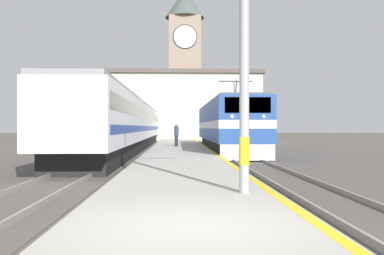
% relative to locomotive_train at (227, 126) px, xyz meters
% --- Properties ---
extents(ground_plane, '(200.00, 200.00, 0.00)m').
position_rel_locomotive_train_xyz_m(ground_plane, '(-3.34, 4.69, -1.84)').
color(ground_plane, '#514C47').
extents(platform, '(3.96, 140.00, 0.35)m').
position_rel_locomotive_train_xyz_m(platform, '(-3.34, -0.31, -1.67)').
color(platform, '#ADA89E').
rests_on(platform, ground).
extents(rail_track_near, '(2.83, 140.00, 0.16)m').
position_rel_locomotive_train_xyz_m(rail_track_near, '(0.00, -0.31, -1.81)').
color(rail_track_near, '#514C47').
rests_on(rail_track_near, ground).
extents(rail_track_far, '(2.83, 140.00, 0.16)m').
position_rel_locomotive_train_xyz_m(rail_track_far, '(-7.25, -0.31, -1.81)').
color(rail_track_far, '#514C47').
rests_on(rail_track_far, ground).
extents(locomotive_train, '(2.92, 19.12, 4.57)m').
position_rel_locomotive_train_xyz_m(locomotive_train, '(0.00, 0.00, 0.00)').
color(locomotive_train, black).
rests_on(locomotive_train, ground).
extents(passenger_train, '(2.92, 53.01, 3.67)m').
position_rel_locomotive_train_xyz_m(passenger_train, '(-7.25, 9.43, 0.15)').
color(passenger_train, black).
rests_on(passenger_train, ground).
extents(catenary_mast, '(2.41, 0.23, 7.73)m').
position_rel_locomotive_train_xyz_m(catenary_mast, '(-1.99, -22.13, 2.44)').
color(catenary_mast, '#9E9EA3').
rests_on(catenary_mast, platform).
extents(person_on_platform, '(0.34, 0.34, 1.72)m').
position_rel_locomotive_train_xyz_m(person_on_platform, '(-3.56, 1.17, -0.59)').
color(person_on_platform, '#23232D').
rests_on(person_on_platform, platform).
extents(clock_tower, '(6.04, 6.04, 23.02)m').
position_rel_locomotive_train_xyz_m(clock_tower, '(-2.25, 37.74, 10.58)').
color(clock_tower, gray).
rests_on(clock_tower, ground).
extents(station_building, '(28.28, 8.15, 8.99)m').
position_rel_locomotive_train_xyz_m(station_building, '(-6.62, 27.43, 2.68)').
color(station_building, beige).
rests_on(station_building, ground).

